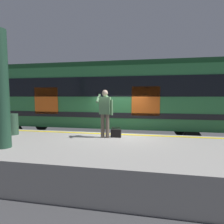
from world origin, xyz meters
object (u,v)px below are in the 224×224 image
object	(u,v)px
station_column	(1,90)
trash_bin	(13,124)
train_carriage	(101,96)
handbag	(116,133)
passenger	(105,110)

from	to	relation	value
station_column	trash_bin	bearing A→B (deg)	-58.45
train_carriage	handbag	world-z (taller)	train_carriage
train_carriage	trash_bin	world-z (taller)	train_carriage
train_carriage	station_column	size ratio (longest dim) A/B	3.97
station_column	trash_bin	xyz separation A→B (m)	(1.03, -1.67, -1.30)
trash_bin	passenger	bearing A→B (deg)	-177.25
train_carriage	passenger	world-z (taller)	train_carriage
handbag	trash_bin	size ratio (longest dim) A/B	0.45
station_column	trash_bin	world-z (taller)	station_column
passenger	trash_bin	xyz separation A→B (m)	(3.71, 0.18, -0.62)
handbag	trash_bin	world-z (taller)	trash_bin
train_carriage	passenger	xyz separation A→B (m)	(-0.92, 3.18, -0.52)
train_carriage	passenger	distance (m)	3.35
handbag	trash_bin	bearing A→B (deg)	4.13
train_carriage	passenger	bearing A→B (deg)	106.22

